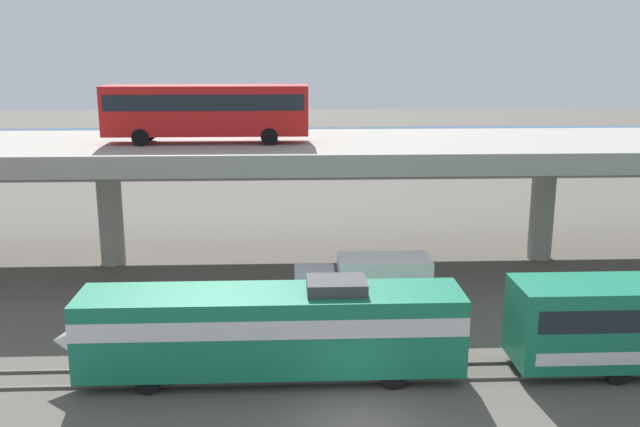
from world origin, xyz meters
TOP-DOWN VIEW (x-y plane):
  - ground_plane at (0.00, 0.00)m, footprint 260.00×260.00m
  - rail_strip_near at (0.00, 3.27)m, footprint 110.00×0.12m
  - rail_strip_far at (0.00, 4.73)m, footprint 110.00×0.12m
  - train_locomotive at (-4.03, 4.00)m, footprint 16.60×3.04m
  - highway_overpass at (0.00, 20.00)m, footprint 96.00×11.87m
  - transit_bus_on_overpass at (-7.35, 19.22)m, footprint 12.00×2.68m
  - service_truck_east at (1.35, 10.61)m, footprint 6.80×2.46m
  - pier_parking_lot at (0.00, 55.00)m, footprint 71.24×11.97m
  - parked_car_0 at (-7.42, 55.84)m, footprint 4.44×1.84m
  - parked_car_1 at (-26.27, 55.75)m, footprint 4.19×1.88m
  - parked_car_2 at (20.86, 55.49)m, footprint 4.08×1.85m
  - parked_car_3 at (-13.03, 57.13)m, footprint 4.55×1.99m
  - parked_car_4 at (19.95, 57.70)m, footprint 4.25×1.92m
  - harbor_water at (0.00, 78.00)m, footprint 140.00×36.00m

SIDE VIEW (x-z plane):
  - ground_plane at x=0.00m, z-range 0.00..0.00m
  - harbor_water at x=0.00m, z-range 0.00..0.01m
  - rail_strip_near at x=0.00m, z-range 0.00..0.12m
  - rail_strip_far at x=0.00m, z-range 0.00..0.12m
  - pier_parking_lot at x=0.00m, z-range 0.00..1.47m
  - service_truck_east at x=1.35m, z-range 0.12..3.16m
  - train_locomotive at x=-4.03m, z-range 0.10..4.28m
  - parked_car_2 at x=20.86m, z-range 1.49..2.99m
  - parked_car_1 at x=-26.27m, z-range 1.49..2.99m
  - parked_car_4 at x=19.95m, z-range 1.49..2.99m
  - parked_car_0 at x=-7.42m, z-range 1.49..2.99m
  - parked_car_3 at x=-13.03m, z-range 1.50..3.00m
  - highway_overpass at x=0.00m, z-range 3.08..10.78m
  - transit_bus_on_overpass at x=-7.35m, z-range 8.05..11.45m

